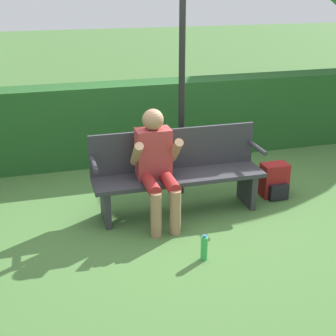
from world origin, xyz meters
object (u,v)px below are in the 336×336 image
object	(u,v)px
signpost	(182,56)
water_bottle	(204,248)
backpack	(275,181)
park_bench	(177,171)
person_seated	(156,162)

from	to	relation	value
signpost	water_bottle	bearing A→B (deg)	-98.61
backpack	signpost	distance (m)	1.79
signpost	backpack	bearing A→B (deg)	-20.22
backpack	signpost	world-z (taller)	signpost
park_bench	backpack	bearing A→B (deg)	0.98
water_bottle	signpost	xyz separation A→B (m)	(0.21, 1.42, 1.49)
person_seated	backpack	xyz separation A→B (m)	(1.46, 0.17, -0.45)
person_seated	signpost	size ratio (longest dim) A/B	0.40
park_bench	person_seated	xyz separation A→B (m)	(-0.27, -0.14, 0.18)
water_bottle	signpost	bearing A→B (deg)	81.39
person_seated	backpack	size ratio (longest dim) A/B	2.94
park_bench	signpost	bearing A→B (deg)	67.41
backpack	signpost	size ratio (longest dim) A/B	0.14
park_bench	person_seated	bearing A→B (deg)	-151.54
park_bench	signpost	world-z (taller)	signpost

